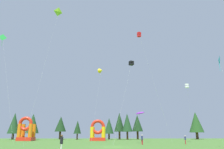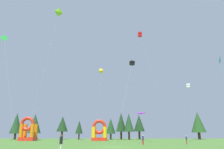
% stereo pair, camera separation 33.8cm
% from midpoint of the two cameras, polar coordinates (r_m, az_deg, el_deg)
% --- Properties ---
extents(ground_plane, '(120.00, 120.00, 0.00)m').
position_cam_midpoint_polar(ground_plane, '(35.31, 0.35, -18.24)').
color(ground_plane, '#47752D').
extents(kite_black_box, '(4.18, 2.00, 15.93)m').
position_cam_midpoint_polar(kite_black_box, '(44.01, 5.23, 2.93)').
color(kite_black_box, black).
rests_on(kite_black_box, ground_plane).
extents(kite_green_diamond, '(6.70, 2.56, 23.90)m').
position_cam_midpoint_polar(kite_green_diamond, '(57.28, -26.27, 8.26)').
color(kite_green_diamond, green).
rests_on(kite_green_diamond, ground_plane).
extents(kite_purple_parafoil, '(4.15, 1.98, 7.91)m').
position_cam_midpoint_polar(kite_purple_parafoil, '(60.91, 7.59, -9.87)').
color(kite_purple_parafoil, purple).
rests_on(kite_purple_parafoil, ground_plane).
extents(kite_cyan_diamond, '(3.56, 1.22, 12.22)m').
position_cam_midpoint_polar(kite_cyan_diamond, '(33.83, 26.08, 3.15)').
color(kite_cyan_diamond, '#19B7CC').
rests_on(kite_cyan_diamond, ground_plane).
extents(kite_red_box, '(7.24, 5.19, 22.47)m').
position_cam_midpoint_polar(kite_red_box, '(47.00, 7.28, 10.13)').
color(kite_red_box, red).
rests_on(kite_red_box, ground_plane).
extents(kite_lime_diamond, '(5.02, 1.60, 24.23)m').
position_cam_midpoint_polar(kite_lime_diamond, '(43.26, -13.64, 15.23)').
color(kite_lime_diamond, '#8CD826').
rests_on(kite_lime_diamond, ground_plane).
extents(kite_white_box, '(2.13, 4.10, 13.35)m').
position_cam_midpoint_polar(kite_white_box, '(55.01, 19.15, -2.78)').
color(kite_white_box, white).
rests_on(kite_white_box, ground_plane).
extents(kite_yellow_delta, '(3.08, 3.10, 20.26)m').
position_cam_midpoint_polar(kite_yellow_delta, '(63.42, -2.62, 1.02)').
color(kite_yellow_delta, yellow).
rests_on(kite_yellow_delta, ground_plane).
extents(person_near_camera, '(0.41, 0.41, 1.84)m').
position_cam_midpoint_polar(person_near_camera, '(24.24, -12.93, -16.71)').
color(person_near_camera, silver).
rests_on(person_near_camera, ground_plane).
extents(person_left_edge, '(0.42, 0.42, 1.74)m').
position_cam_midpoint_polar(person_left_edge, '(42.15, 8.03, -16.18)').
color(person_left_edge, '#B21E26').
rests_on(person_left_edge, ground_plane).
extents(person_midfield, '(0.30, 0.30, 1.61)m').
position_cam_midpoint_polar(person_midfield, '(45.12, 18.73, -15.58)').
color(person_midfield, '#B21E26').
rests_on(person_midfield, ground_plane).
extents(inflatable_red_slide, '(4.24, 3.89, 5.78)m').
position_cam_midpoint_polar(inflatable_red_slide, '(64.04, -3.38, -14.87)').
color(inflatable_red_slide, red).
rests_on(inflatable_red_slide, ground_plane).
extents(inflatable_blue_arch, '(4.15, 3.93, 6.57)m').
position_cam_midpoint_polar(inflatable_blue_arch, '(68.11, -21.08, -13.62)').
color(inflatable_blue_arch, red).
rests_on(inflatable_blue_arch, ground_plane).
extents(tree_row_0, '(3.94, 3.94, 8.92)m').
position_cam_midpoint_polar(tree_row_0, '(83.79, -23.71, -11.50)').
color(tree_row_0, '#4C331E').
rests_on(tree_row_0, ground_plane).
extents(tree_row_1, '(4.53, 4.53, 8.71)m').
position_cam_midpoint_polar(tree_row_1, '(83.40, -19.53, -11.92)').
color(tree_row_1, '#4C331E').
rests_on(tree_row_1, ground_plane).
extents(tree_row_2, '(4.00, 4.00, 7.98)m').
position_cam_midpoint_polar(tree_row_2, '(82.79, -12.85, -12.43)').
color(tree_row_2, '#4C331E').
rests_on(tree_row_2, ground_plane).
extents(tree_row_3, '(2.53, 2.53, 6.25)m').
position_cam_midpoint_polar(tree_row_3, '(77.40, -8.62, -13.37)').
color(tree_row_3, '#4C331E').
rests_on(tree_row_3, ground_plane).
extents(tree_row_4, '(3.32, 3.32, 7.31)m').
position_cam_midpoint_polar(tree_row_4, '(79.62, -0.44, -13.20)').
color(tree_row_4, '#4C331E').
rests_on(tree_row_4, ground_plane).
extents(tree_row_5, '(3.64, 3.64, 9.09)m').
position_cam_midpoint_polar(tree_row_5, '(78.48, 2.26, -12.27)').
color(tree_row_5, '#4C331E').
rests_on(tree_row_5, ground_plane).
extents(tree_row_6, '(3.48, 3.48, 8.60)m').
position_cam_midpoint_polar(tree_row_6, '(75.99, 4.28, -12.35)').
color(tree_row_6, '#4C331E').
rests_on(tree_row_6, ground_plane).
extents(tree_row_7, '(3.87, 3.87, 8.45)m').
position_cam_midpoint_polar(tree_row_7, '(80.17, 6.93, -12.44)').
color(tree_row_7, '#4C331E').
rests_on(tree_row_7, ground_plane).
extents(tree_row_8, '(5.10, 5.10, 9.55)m').
position_cam_midpoint_polar(tree_row_8, '(86.00, 21.28, -11.46)').
color(tree_row_8, '#4C331E').
rests_on(tree_row_8, ground_plane).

